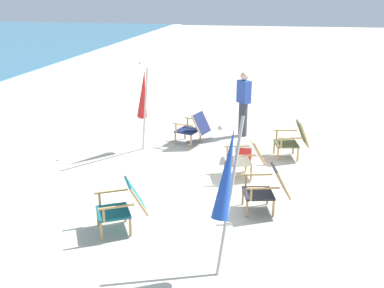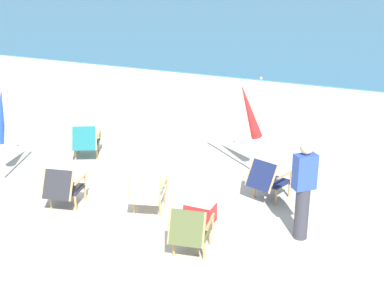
{
  "view_description": "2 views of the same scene",
  "coord_description": "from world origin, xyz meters",
  "px_view_note": "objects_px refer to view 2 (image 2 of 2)",
  "views": [
    {
      "loc": [
        -7.9,
        -0.87,
        3.52
      ],
      "look_at": [
        0.05,
        0.56,
        0.74
      ],
      "focal_mm": 42.0,
      "sensor_mm": 36.0,
      "label": 1
    },
    {
      "loc": [
        4.55,
        -7.77,
        4.33
      ],
      "look_at": [
        0.32,
        1.7,
        0.55
      ],
      "focal_mm": 50.0,
      "sensor_mm": 36.0,
      "label": 2
    }
  ],
  "objects_px": {
    "beach_chair_back_left": "(190,230)",
    "beach_chair_mid_center": "(147,191)",
    "person_near_chairs": "(303,190)",
    "cooler_box": "(200,210)",
    "beach_chair_far_center": "(268,179)",
    "umbrella_furled_blue": "(1,117)",
    "beach_chair_front_left": "(86,141)",
    "beach_chair_front_right": "(63,187)",
    "umbrella_furled_red": "(249,112)"
  },
  "relations": [
    {
      "from": "beach_chair_back_left",
      "to": "beach_chair_mid_center",
      "type": "relative_size",
      "value": 0.92
    },
    {
      "from": "person_near_chairs",
      "to": "cooler_box",
      "type": "xyz_separation_m",
      "value": [
        -1.67,
        -0.15,
        -0.64
      ]
    },
    {
      "from": "cooler_box",
      "to": "beach_chair_mid_center",
      "type": "bearing_deg",
      "value": -173.55
    },
    {
      "from": "beach_chair_far_center",
      "to": "umbrella_furled_blue",
      "type": "height_order",
      "value": "umbrella_furled_blue"
    },
    {
      "from": "beach_chair_far_center",
      "to": "beach_chair_front_left",
      "type": "bearing_deg",
      "value": 175.17
    },
    {
      "from": "umbrella_furled_blue",
      "to": "beach_chair_front_right",
      "type": "bearing_deg",
      "value": -16.78
    },
    {
      "from": "beach_chair_mid_center",
      "to": "umbrella_furled_blue",
      "type": "relative_size",
      "value": 0.43
    },
    {
      "from": "beach_chair_front_left",
      "to": "beach_chair_back_left",
      "type": "relative_size",
      "value": 1.14
    },
    {
      "from": "beach_chair_front_right",
      "to": "cooler_box",
      "type": "bearing_deg",
      "value": 13.21
    },
    {
      "from": "beach_chair_mid_center",
      "to": "beach_chair_far_center",
      "type": "bearing_deg",
      "value": 37.93
    },
    {
      "from": "beach_chair_back_left",
      "to": "beach_chair_mid_center",
      "type": "bearing_deg",
      "value": 142.37
    },
    {
      "from": "beach_chair_far_center",
      "to": "cooler_box",
      "type": "bearing_deg",
      "value": -122.32
    },
    {
      "from": "beach_chair_mid_center",
      "to": "person_near_chairs",
      "type": "height_order",
      "value": "person_near_chairs"
    },
    {
      "from": "beach_chair_front_right",
      "to": "beach_chair_mid_center",
      "type": "distance_m",
      "value": 1.5
    },
    {
      "from": "umbrella_furled_red",
      "to": "beach_chair_front_right",
      "type": "bearing_deg",
      "value": -130.96
    },
    {
      "from": "beach_chair_front_left",
      "to": "beach_chair_mid_center",
      "type": "distance_m",
      "value": 2.99
    },
    {
      "from": "beach_chair_mid_center",
      "to": "beach_chair_front_left",
      "type": "bearing_deg",
      "value": 145.11
    },
    {
      "from": "beach_chair_back_left",
      "to": "cooler_box",
      "type": "xyz_separation_m",
      "value": [
        -0.28,
        1.06,
        -0.23
      ]
    },
    {
      "from": "beach_chair_front_right",
      "to": "umbrella_furled_red",
      "type": "bearing_deg",
      "value": 49.04
    },
    {
      "from": "beach_chair_mid_center",
      "to": "person_near_chairs",
      "type": "xyz_separation_m",
      "value": [
        2.62,
        0.26,
        0.41
      ]
    },
    {
      "from": "beach_chair_front_right",
      "to": "beach_chair_far_center",
      "type": "bearing_deg",
      "value": 29.7
    },
    {
      "from": "beach_chair_back_left",
      "to": "umbrella_furled_blue",
      "type": "relative_size",
      "value": 0.4
    },
    {
      "from": "beach_chair_mid_center",
      "to": "umbrella_furled_blue",
      "type": "height_order",
      "value": "umbrella_furled_blue"
    },
    {
      "from": "beach_chair_mid_center",
      "to": "beach_chair_far_center",
      "type": "distance_m",
      "value": 2.21
    },
    {
      "from": "beach_chair_mid_center",
      "to": "umbrella_furled_blue",
      "type": "xyz_separation_m",
      "value": [
        -3.17,
        0.07,
        0.91
      ]
    },
    {
      "from": "beach_chair_far_center",
      "to": "umbrella_furled_red",
      "type": "distance_m",
      "value": 1.54
    },
    {
      "from": "beach_chair_front_right",
      "to": "person_near_chairs",
      "type": "distance_m",
      "value": 4.13
    },
    {
      "from": "umbrella_furled_blue",
      "to": "person_near_chairs",
      "type": "xyz_separation_m",
      "value": [
        5.79,
        0.18,
        -0.49
      ]
    },
    {
      "from": "beach_chair_far_center",
      "to": "person_near_chairs",
      "type": "relative_size",
      "value": 0.55
    },
    {
      "from": "beach_chair_far_center",
      "to": "person_near_chairs",
      "type": "bearing_deg",
      "value": -51.32
    },
    {
      "from": "umbrella_furled_red",
      "to": "cooler_box",
      "type": "bearing_deg",
      "value": -91.65
    },
    {
      "from": "person_near_chairs",
      "to": "beach_chair_front_right",
      "type": "bearing_deg",
      "value": -170.07
    },
    {
      "from": "beach_chair_back_left",
      "to": "umbrella_furled_blue",
      "type": "height_order",
      "value": "umbrella_furled_blue"
    },
    {
      "from": "beach_chair_far_center",
      "to": "umbrella_furled_blue",
      "type": "relative_size",
      "value": 0.44
    },
    {
      "from": "beach_chair_far_center",
      "to": "umbrella_furled_red",
      "type": "relative_size",
      "value": 0.44
    },
    {
      "from": "cooler_box",
      "to": "umbrella_furled_red",
      "type": "bearing_deg",
      "value": 88.35
    },
    {
      "from": "beach_chair_back_left",
      "to": "beach_chair_far_center",
      "type": "height_order",
      "value": "beach_chair_back_left"
    },
    {
      "from": "beach_chair_back_left",
      "to": "beach_chair_far_center",
      "type": "relative_size",
      "value": 0.91
    },
    {
      "from": "person_near_chairs",
      "to": "cooler_box",
      "type": "distance_m",
      "value": 1.79
    },
    {
      "from": "beach_chair_far_center",
      "to": "umbrella_furled_red",
      "type": "xyz_separation_m",
      "value": [
        -0.73,
        1.01,
        0.9
      ]
    },
    {
      "from": "umbrella_furled_blue",
      "to": "cooler_box",
      "type": "xyz_separation_m",
      "value": [
        4.12,
        0.03,
        -1.13
      ]
    },
    {
      "from": "beach_chair_far_center",
      "to": "umbrella_furled_red",
      "type": "height_order",
      "value": "umbrella_furled_red"
    },
    {
      "from": "beach_chair_front_right",
      "to": "person_near_chairs",
      "type": "relative_size",
      "value": 0.52
    },
    {
      "from": "beach_chair_back_left",
      "to": "beach_chair_far_center",
      "type": "distance_m",
      "value": 2.36
    },
    {
      "from": "beach_chair_front_left",
      "to": "person_near_chairs",
      "type": "relative_size",
      "value": 0.57
    },
    {
      "from": "umbrella_furled_blue",
      "to": "beach_chair_mid_center",
      "type": "bearing_deg",
      "value": -1.35
    },
    {
      "from": "beach_chair_front_left",
      "to": "cooler_box",
      "type": "bearing_deg",
      "value": -25.22
    },
    {
      "from": "beach_chair_front_right",
      "to": "umbrella_furled_blue",
      "type": "relative_size",
      "value": 0.42
    },
    {
      "from": "beach_chair_front_left",
      "to": "cooler_box",
      "type": "relative_size",
      "value": 1.89
    },
    {
      "from": "beach_chair_mid_center",
      "to": "cooler_box",
      "type": "relative_size",
      "value": 1.79
    }
  ]
}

